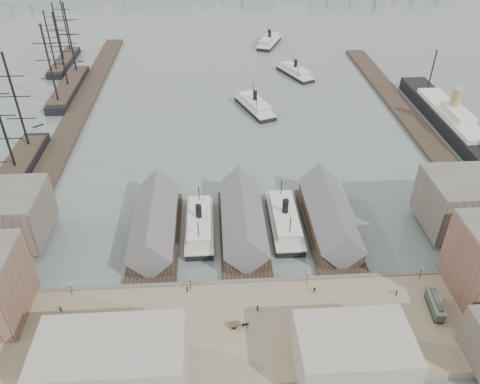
{
  "coord_description": "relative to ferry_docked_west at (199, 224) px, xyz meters",
  "views": [
    {
      "loc": [
        -7.69,
        -91.93,
        91.03
      ],
      "look_at": [
        0.0,
        30.0,
        6.0
      ],
      "focal_mm": 35.0,
      "sensor_mm": 36.0,
      "label": 1
    }
  ],
  "objects": [
    {
      "name": "pedestrian_6",
      "position": [
        29.44,
        -29.3,
        0.56
      ],
      "size": [
        0.99,
        0.85,
        1.76
      ],
      "primitive_type": "imported",
      "rotation": [
        0.0,
        0.0,
        6.05
      ],
      "color": "black",
      "rests_on": "quay"
    },
    {
      "name": "pedestrian_1",
      "position": [
        -34.72,
        -40.01,
        0.6
      ],
      "size": [
        1.03,
        0.89,
        1.83
      ],
      "primitive_type": "imported",
      "rotation": [
        0.0,
        0.0,
        2.89
      ],
      "color": "black",
      "rests_on": "quay"
    },
    {
      "name": "pedestrian_2",
      "position": [
        -2.79,
        -27.12,
        0.55
      ],
      "size": [
        1.28,
        1.18,
        1.73
      ],
      "primitive_type": "imported",
      "rotation": [
        0.0,
        0.0,
        2.52
      ],
      "color": "black",
      "rests_on": "quay"
    },
    {
      "name": "pedestrian_3",
      "position": [
        -9.39,
        -40.48,
        0.49
      ],
      "size": [
        0.71,
        1.02,
        1.61
      ],
      "primitive_type": "imported",
      "rotation": [
        0.0,
        0.0,
        4.34
      ],
      "color": "black",
      "rests_on": "quay"
    },
    {
      "name": "ferry_open_far",
      "position": [
        41.7,
        178.19,
        0.03
      ],
      "size": [
        18.48,
        29.18,
        10.03
      ],
      "rotation": [
        0.0,
        0.0,
        -0.39
      ],
      "color": "black",
      "rests_on": "ground"
    },
    {
      "name": "ferry_open_mid",
      "position": [
        49.46,
        125.63,
        -0.14
      ],
      "size": [
        17.76,
        26.86,
        9.27
      ],
      "rotation": [
        0.0,
        0.0,
        0.42
      ],
      "color": "black",
      "rests_on": "ground"
    },
    {
      "name": "sailing_ship_far",
      "position": [
        -76.46,
        149.88,
        0.09
      ],
      "size": [
        8.11,
        45.03,
        33.33
      ],
      "color": "black",
      "rests_on": "ground"
    },
    {
      "name": "ferry_docked_west",
      "position": [
        0.0,
        0.0,
        0.0
      ],
      "size": [
        8.3,
        27.68,
        9.89
      ],
      "color": "black",
      "rests_on": "ground"
    },
    {
      "name": "pedestrian_5",
      "position": [
        24.26,
        -39.26,
        0.55
      ],
      "size": [
        0.57,
        0.71,
        1.74
      ],
      "primitive_type": "imported",
      "rotation": [
        0.0,
        0.0,
        1.75
      ],
      "color": "black",
      "rests_on": "quay"
    },
    {
      "name": "lamp_post_far_e",
      "position": [
        58.0,
        -26.12,
        2.4
      ],
      "size": [
        0.44,
        0.44,
        3.92
      ],
      "color": "black",
      "rests_on": "quay"
    },
    {
      "name": "horse_cart_right",
      "position": [
        36.59,
        -40.34,
        0.5
      ],
      "size": [
        4.83,
        3.18,
        1.62
      ],
      "rotation": [
        0.0,
        0.0,
        1.96
      ],
      "color": "black",
      "rests_on": "quay"
    },
    {
      "name": "ground",
      "position": [
        13.0,
        -19.12,
        -2.32
      ],
      "size": [
        900.0,
        900.0,
        0.0
      ],
      "primitive_type": "plane",
      "color": "#54615D",
      "rests_on": "ground"
    },
    {
      "name": "ferry_docked_east",
      "position": [
        26.0,
        0.37,
        0.12
      ],
      "size": [
        8.74,
        29.14,
        10.41
      ],
      "color": "black",
      "rests_on": "ground"
    },
    {
      "name": "east_wharf",
      "position": [
        91.0,
        70.88,
        -1.52
      ],
      "size": [
        10.0,
        180.0,
        1.6
      ],
      "primitive_type": "cube",
      "color": "#2D231C",
      "rests_on": "ground"
    },
    {
      "name": "quay",
      "position": [
        13.0,
        -39.12,
        -1.32
      ],
      "size": [
        180.0,
        30.0,
        2.0
      ],
      "primitive_type": "cube",
      "color": "#807156",
      "rests_on": "ground"
    },
    {
      "name": "pedestrian_0",
      "position": [
        -33.33,
        -31.59,
        0.58
      ],
      "size": [
        0.77,
        0.65,
        1.78
      ],
      "primitive_type": "imported",
      "rotation": [
        0.0,
        0.0,
        0.31
      ],
      "color": "black",
      "rests_on": "quay"
    },
    {
      "name": "seawall",
      "position": [
        13.0,
        -24.32,
        -1.17
      ],
      "size": [
        180.0,
        1.2,
        2.3
      ],
      "primitive_type": "cube",
      "color": "#59544C",
      "rests_on": "ground"
    },
    {
      "name": "ocean_steamer",
      "position": [
        105.0,
        61.83,
        1.45
      ],
      "size": [
        11.98,
        87.55,
        17.51
      ],
      "color": "black",
      "rests_on": "ground"
    },
    {
      "name": "sailing_ship_mid",
      "position": [
        -64.74,
        110.52,
        0.41
      ],
      "size": [
        9.26,
        53.48,
        38.06
      ],
      "color": "black",
      "rests_on": "ground"
    },
    {
      "name": "ferry_shed_center",
      "position": [
        13.0,
        -2.24,
        2.32
      ],
      "size": [
        14.0,
        42.0,
        12.6
      ],
      "color": "#2D231C",
      "rests_on": "ground"
    },
    {
      "name": "ferry_shed_east",
      "position": [
        39.0,
        -2.24,
        2.32
      ],
      "size": [
        14.0,
        42.0,
        12.6
      ],
      "color": "#2D231C",
      "rests_on": "ground"
    },
    {
      "name": "pedestrian_8",
      "position": [
        49.89,
        -31.54,
        0.58
      ],
      "size": [
        0.93,
        1.12,
        1.79
      ],
      "primitive_type": "imported",
      "rotation": [
        0.0,
        0.0,
        1.01
      ],
      "color": "black",
      "rests_on": "quay"
    },
    {
      "name": "street_bldg_west",
      "position": [
        -17.0,
        -51.12,
        5.68
      ],
      "size": [
        30.0,
        16.0,
        12.0
      ],
      "primitive_type": "cube",
      "color": "gray",
      "rests_on": "quay"
    },
    {
      "name": "lamp_post_near_e",
      "position": [
        28.0,
        -26.12,
        2.4
      ],
      "size": [
        0.44,
        0.44,
        3.92
      ],
      "color": "black",
      "rests_on": "quay"
    },
    {
      "name": "lamp_post_far_w",
      "position": [
        -32.0,
        -26.12,
        2.4
      ],
      "size": [
        0.44,
        0.44,
        3.92
      ],
      "color": "black",
      "rests_on": "quay"
    },
    {
      "name": "tram",
      "position": [
        57.47,
        -36.79,
        1.39
      ],
      "size": [
        3.42,
        9.59,
        3.34
      ],
      "rotation": [
        0.0,
        0.0,
        -0.11
      ],
      "color": "black",
      "rests_on": "quay"
    },
    {
      "name": "horse_cart_left",
      "position": [
        -17.07,
        -37.67,
        0.45
      ],
      "size": [
        4.43,
        3.85,
        1.46
      ],
      "rotation": [
        0.0,
        0.0,
        0.91
      ],
      "color": "black",
      "rests_on": "quay"
    },
    {
      "name": "sailing_ship_near",
      "position": [
        -65.26,
        26.78,
        0.61
      ],
      "size": [
        9.71,
        66.86,
        39.9
      ],
      "color": "black",
      "rests_on": "ground"
    },
    {
      "name": "ferry_shed_west",
      "position": [
        -13.0,
        -2.24,
        2.32
      ],
      "size": [
        14.0,
        42.0,
        12.6
      ],
      "color": "#2D231C",
      "rests_on": "ground"
    },
    {
      "name": "pedestrian_7",
      "position": [
        40.01,
        -43.0,
        0.52
      ],
      "size": [
        1.08,
        1.25,
        1.67
      ],
      "primitive_type": "imported",
      "rotation": [
        0.0,
        0.0,
        1.05
      ],
      "color": "black",
      "rests_on": "quay"
    },
    {
      "name": "pedestrian_4",
      "position": [
        14.45,
        -34.17,
        0.49
      ],
      "size": [
        0.78,
        0.93,
        1.61
      ],
      "primitive_type": "imported",
      "rotation": [
        0.0,
        0.0,
        5.12
      ],
      "color": "black",
      "rests_on": "quay"
    },
    {
      "name": "west_wharf",
      "position": [
        -55.0,
        80.88,
        -1.52
      ],
      "size": [
        10.0,
        220.0,
        1.6
      ],
      "primitive_type": "cube",
      "color": "#2D231C",
      "rests_on": "ground"
    },
    {
      "name": "horse_cart_center",
      "position": [
        10.12,
        -39.09,
        0.45
      ],
      "size": [
        4.83,
        1.71,
        1.45
      ],
      "rotation": [
        0.0,
        0.0,
        1.65
      ],
      "color": "black",
      "rests_on": "quay"
    },
    {
      "name": "street_bldg_center",
      "position": [
        33.0,
        -51.12,
        4.68
      ],
      "size": [
        24.0,
        16.0,
        10.0
      ],
      "primitive_type": "cube",
      "color": "gray",
      "rests_on": "quay"
    },
    {
      "name": "lamp_post_near_w",
      "position": [
        -2.0,
        -26.12,
        2.4
      ],
      "size": [
        0.44,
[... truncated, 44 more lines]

